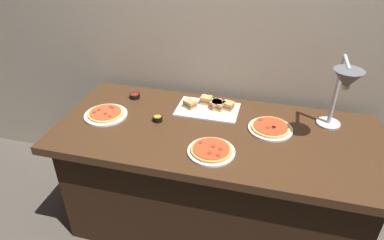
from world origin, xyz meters
TOP-DOWN VIEW (x-y plane):
  - ground_plane at (0.00, 0.00)m, footprint 8.00×8.00m
  - back_wall at (0.00, 0.50)m, footprint 4.40×0.04m
  - buffet_table at (0.00, 0.00)m, footprint 1.90×0.84m
  - heat_lamp at (0.64, 0.08)m, footprint 0.15×0.34m
  - pizza_plate_front at (0.31, 0.09)m, footprint 0.26×0.26m
  - pizza_plate_center at (-0.70, -0.01)m, footprint 0.27×0.27m
  - pizza_plate_raised_stand at (0.02, -0.21)m, footprint 0.26×0.26m
  - sandwich_platter at (-0.09, 0.23)m, footprint 0.39×0.25m
  - sauce_cup_near at (-0.62, 0.26)m, footprint 0.07×0.07m
  - sauce_cup_far at (-0.37, 0.01)m, footprint 0.06×0.06m

SIDE VIEW (x-z plane):
  - ground_plane at x=0.00m, z-range 0.00..0.00m
  - buffet_table at x=0.00m, z-range 0.01..0.77m
  - pizza_plate_center at x=-0.70m, z-range 0.76..0.79m
  - pizza_plate_raised_stand at x=0.02m, z-range 0.76..0.79m
  - pizza_plate_front at x=0.31m, z-range 0.76..0.79m
  - sauce_cup_near at x=-0.62m, z-range 0.76..0.79m
  - sauce_cup_far at x=-0.37m, z-range 0.76..0.79m
  - sandwich_platter at x=-0.09m, z-range 0.75..0.81m
  - heat_lamp at x=0.64m, z-range 0.88..1.33m
  - back_wall at x=0.00m, z-range 0.00..2.40m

